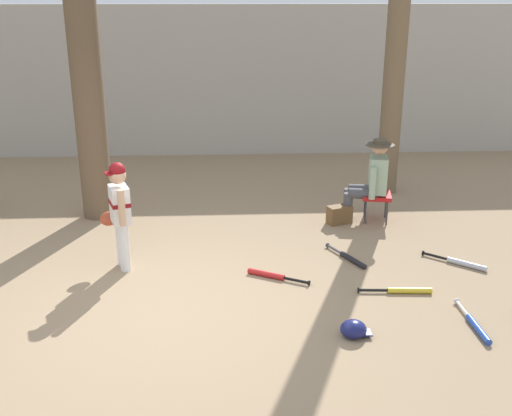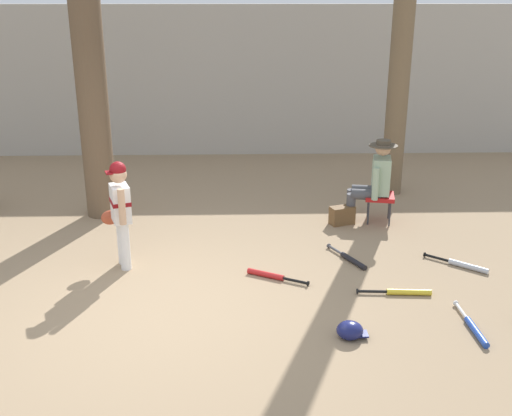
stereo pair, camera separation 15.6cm
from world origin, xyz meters
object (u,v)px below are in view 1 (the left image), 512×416
at_px(folding_stool, 377,197).
at_px(bat_yellow_trainer, 404,290).
at_px(handbag_beside_stool, 339,215).
at_px(seated_spectator, 371,178).
at_px(tree_near_player, 86,77).
at_px(bat_black_composite, 350,258).
at_px(bat_aluminum_silver, 462,263).
at_px(tree_behind_spectator, 398,29).
at_px(batting_helmet_navy, 354,329).
at_px(bat_blue_youth, 476,326).
at_px(young_ballplayer, 119,209).
at_px(bat_red_barrel, 271,275).

bearing_deg(folding_stool, bat_yellow_trainer, -95.59).
bearing_deg(handbag_beside_stool, bat_yellow_trainer, -81.63).
distance_m(seated_spectator, bat_yellow_trainer, 2.36).
height_order(tree_near_player, bat_black_composite, tree_near_player).
distance_m(folding_stool, bat_black_composite, 1.56).
bearing_deg(bat_yellow_trainer, seated_spectator, 86.88).
xyz_separation_m(folding_stool, bat_aluminum_silver, (0.68, -1.58, -0.33)).
bearing_deg(seated_spectator, tree_behind_spectator, 65.82).
bearing_deg(bat_yellow_trainer, batting_helmet_navy, -130.86).
distance_m(tree_behind_spectator, bat_black_composite, 3.91).
bearing_deg(bat_black_composite, tree_near_player, 152.10).
relative_size(tree_behind_spectator, bat_blue_youth, 6.99).
bearing_deg(bat_aluminum_silver, bat_blue_youth, -105.67).
xyz_separation_m(bat_yellow_trainer, bat_black_composite, (-0.42, 0.88, 0.00)).
height_order(tree_behind_spectator, bat_blue_youth, tree_behind_spectator).
distance_m(young_ballplayer, handbag_beside_stool, 3.21).
bearing_deg(folding_stool, bat_blue_youth, -84.82).
bearing_deg(bat_aluminum_silver, bat_black_composite, 171.18).
xyz_separation_m(bat_yellow_trainer, batting_helmet_navy, (-0.73, -0.85, 0.04)).
relative_size(folding_stool, bat_black_composite, 0.65).
height_order(handbag_beside_stool, bat_black_composite, handbag_beside_stool).
distance_m(tree_near_player, bat_black_composite, 4.33).
bearing_deg(tree_near_player, young_ballplayer, -70.79).
relative_size(young_ballplayer, bat_aluminum_silver, 2.01).
distance_m(seated_spectator, batting_helmet_navy, 3.29).
height_order(handbag_beside_stool, bat_yellow_trainer, handbag_beside_stool).
distance_m(handbag_beside_stool, bat_red_barrel, 2.05).
height_order(bat_red_barrel, bat_yellow_trainer, same).
bearing_deg(bat_blue_youth, bat_red_barrel, 147.37).
xyz_separation_m(handbag_beside_stool, bat_red_barrel, (-1.11, -1.72, -0.10)).
xyz_separation_m(young_ballplayer, bat_yellow_trainer, (3.18, -0.85, -0.71)).
distance_m(tree_behind_spectator, seated_spectator, 2.44).
height_order(tree_near_player, handbag_beside_stool, tree_near_player).
relative_size(young_ballplayer, seated_spectator, 1.09).
height_order(tree_near_player, bat_yellow_trainer, tree_near_player).
xyz_separation_m(handbag_beside_stool, batting_helmet_navy, (-0.41, -3.02, -0.05)).
bearing_deg(tree_behind_spectator, tree_near_player, -168.47).
bearing_deg(bat_red_barrel, bat_black_composite, 22.87).
bearing_deg(tree_near_player, handbag_beside_stool, -8.22).
distance_m(handbag_beside_stool, batting_helmet_navy, 3.05).
bearing_deg(young_ballplayer, handbag_beside_stool, 24.88).
distance_m(bat_yellow_trainer, bat_black_composite, 0.98).
xyz_separation_m(tree_near_player, folding_stool, (4.04, -0.42, -1.66)).
height_order(seated_spectator, batting_helmet_navy, seated_spectator).
bearing_deg(folding_stool, batting_helmet_navy, -107.08).
bearing_deg(bat_black_composite, bat_red_barrel, -157.13).
bearing_deg(handbag_beside_stool, seated_spectator, 12.97).
height_order(tree_near_player, bat_blue_youth, tree_near_player).
height_order(tree_near_player, bat_aluminum_silver, tree_near_player).
distance_m(tree_behind_spectator, batting_helmet_navy, 5.32).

